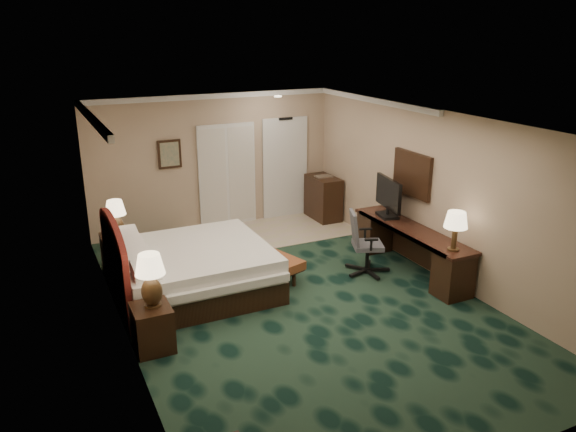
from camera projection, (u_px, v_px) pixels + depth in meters
name	position (u px, v px, depth m)	size (l,w,h in m)	color
floor	(297.00, 300.00, 8.45)	(5.00, 7.50, 0.00)	black
ceiling	(298.00, 121.00, 7.58)	(5.00, 7.50, 0.00)	white
wall_back	(214.00, 162.00, 11.22)	(5.00, 0.00, 2.70)	tan
wall_front	(492.00, 341.00, 4.81)	(5.00, 0.00, 2.70)	tan
wall_left	(118.00, 243.00, 6.99)	(0.00, 7.50, 2.70)	tan
wall_right	(436.00, 194.00, 9.04)	(0.00, 7.50, 2.70)	tan
crown_molding	(298.00, 125.00, 7.60)	(5.00, 7.50, 0.10)	silver
tile_patch	(273.00, 231.00, 11.29)	(3.20, 1.70, 0.01)	#C4B2A0
headboard	(115.00, 262.00, 8.08)	(0.12, 2.00, 1.40)	#4D1610
entry_door	(285.00, 169.00, 11.93)	(1.02, 0.06, 2.18)	silver
closet_doors	(227.00, 175.00, 11.39)	(1.20, 0.06, 2.10)	silver
wall_art	(169.00, 154.00, 10.74)	(0.45, 0.06, 0.55)	#546D5E
wall_mirror	(412.00, 174.00, 9.47)	(0.05, 0.95, 0.75)	white
bed	(195.00, 270.00, 8.64)	(2.24, 2.08, 0.71)	silver
nightstand_near	(152.00, 328.00, 7.10)	(0.47, 0.54, 0.59)	black
nightstand_far	(120.00, 255.00, 9.26)	(0.54, 0.62, 0.67)	black
lamp_near	(151.00, 280.00, 6.92)	(0.37, 0.37, 0.70)	#2F2211
lamp_far	(116.00, 219.00, 9.00)	(0.33, 0.33, 0.62)	#2F2211
bed_bench	(273.00, 265.00, 9.21)	(0.40, 1.16, 0.39)	brown
desk	(410.00, 250.00, 9.37)	(0.56, 2.61, 0.75)	black
tv	(388.00, 198.00, 9.72)	(0.08, 0.89, 0.69)	black
desk_lamp	(455.00, 231.00, 8.26)	(0.35, 0.35, 0.61)	#2F2211
desk_chair	(368.00, 242.00, 9.25)	(0.62, 0.58, 1.07)	#44444A
minibar	(323.00, 198.00, 11.94)	(0.48, 0.87, 0.92)	black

